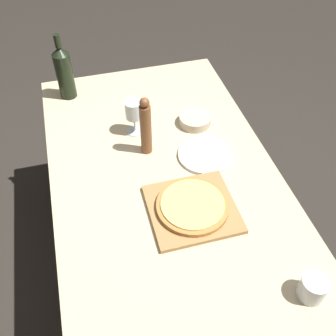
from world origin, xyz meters
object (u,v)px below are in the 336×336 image
(small_bowl, at_px, (195,120))
(wine_glass, at_px, (134,111))
(wine_bottle, at_px, (64,72))
(pizza, at_px, (193,205))
(pepper_mill, at_px, (146,127))

(small_bowl, bearing_deg, wine_glass, 176.28)
(wine_glass, relative_size, small_bowl, 1.12)
(wine_bottle, bearing_deg, wine_glass, -53.32)
(pizza, xyz_separation_m, pepper_mill, (-0.09, 0.36, 0.10))
(wine_glass, height_order, small_bowl, wine_glass)
(wine_bottle, distance_m, pepper_mill, 0.56)
(wine_bottle, distance_m, wine_glass, 0.44)
(pepper_mill, xyz_separation_m, wine_glass, (-0.02, 0.14, -0.02))
(pizza, distance_m, small_bowl, 0.50)
(pizza, distance_m, wine_glass, 0.51)
(pepper_mill, bearing_deg, wine_glass, 99.64)
(pizza, bearing_deg, small_bowl, 70.95)
(wine_glass, bearing_deg, small_bowl, -3.72)
(wine_bottle, distance_m, small_bowl, 0.66)
(small_bowl, bearing_deg, pepper_mill, -155.12)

